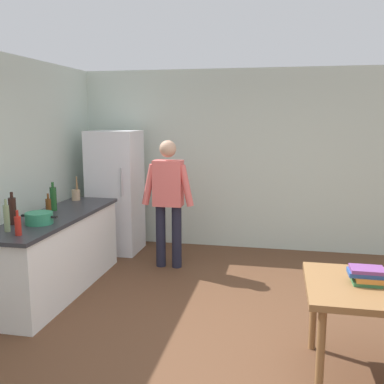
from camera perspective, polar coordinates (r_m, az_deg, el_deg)
ground_plane at (r=4.14m, az=3.69°, el=-19.03°), size 14.00×14.00×0.00m
wall_back at (r=6.64m, az=7.35°, el=4.17°), size 6.40×0.12×2.70m
kitchen_counter at (r=5.27m, az=-17.25°, el=-7.65°), size 0.64×2.20×0.90m
refrigerator at (r=6.54m, az=-9.99°, el=0.03°), size 0.70×0.67×1.80m
person at (r=5.71m, az=-3.14°, el=-0.44°), size 0.70×0.22×1.70m
cooking_pot at (r=4.78m, az=-19.43°, el=-3.25°), size 0.40×0.28×0.12m
utensil_jar at (r=5.98m, az=-14.98°, el=-0.30°), size 0.11×0.11×0.32m
bottle_sauce_red at (r=4.38m, az=-21.88°, el=-4.08°), size 0.06×0.06×0.24m
bottle_wine_dark at (r=4.83m, az=-22.50°, el=-2.27°), size 0.08×0.08×0.34m
bottle_vinegar_tall at (r=4.55m, az=-23.16°, el=-3.15°), size 0.06×0.06×0.32m
bottle_wine_green at (r=5.39m, az=-17.75°, el=-0.81°), size 0.08×0.08×0.34m
bottle_beer_brown at (r=5.09m, az=-18.32°, el=-1.90°), size 0.06×0.06×0.26m
book_stack at (r=3.59m, az=22.01°, el=-10.13°), size 0.27×0.20×0.12m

